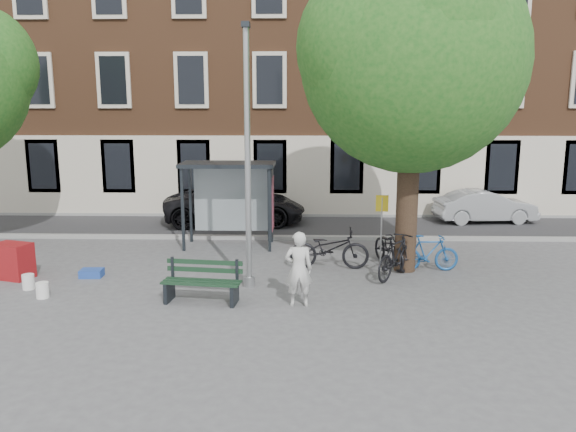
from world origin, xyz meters
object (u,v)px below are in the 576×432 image
Objects in this scene: bike_a at (329,248)px; bike_c at (389,248)px; notice_sign at (382,215)px; car_dark at (235,205)px; bike_d at (396,256)px; car_silver at (485,206)px; bench at (202,284)px; lamppost at (248,172)px; bus_shelter at (241,185)px; painter at (299,269)px; bike_b at (428,253)px; red_stand at (13,261)px.

bike_a is 1.68m from bike_c.
notice_sign is at bearing 173.71° from bike_c.
bike_c is 7.43m from car_dark.
bike_d is 8.54m from car_silver.
bench is at bearing -160.80° from bike_c.
bike_c is 0.95m from notice_sign.
lamppost is 2.78m from bench.
bus_shelter is 5.83m from painter.
bike_d is at bearing -142.07° from painter.
car_silver is at bearing 44.59° from lamppost.
bench is at bearing -138.68° from notice_sign.
bike_a is at bearing 9.53° from bike_d.
painter is 11.67m from car_silver.
bike_a is at bearing 130.55° from car_silver.
bike_a is 8.91m from car_silver.
bike_a is 0.41× the size of car_dark.
bus_shelter reaches higher than notice_sign.
car_silver is at bearing -86.13° from bike_d.
bike_b reaches higher than bench.
bike_c is at bearing -54.56° from bike_d.
bike_a is at bearing 38.83° from lamppost.
bike_c is at bearing -143.41° from car_dark.
bench is 0.96× the size of bike_d.
bus_shelter is 3.86m from bike_a.
bike_c is 0.51× the size of car_silver.
bike_d reaches higher than bike_c.
bench is 0.85× the size of bike_a.
bus_shelter is 1.59× the size of bench.
bike_a is at bearing -161.55° from notice_sign.
bike_d is (4.58, 1.92, 0.15)m from bench.
bike_c is 1.02× the size of bike_d.
lamppost reaches higher than painter.
bus_shelter is 6.66m from red_stand.
painter is 1.01× the size of bike_b.
car_silver reaches higher than bike_a.
bike_c reaches higher than red_stand.
painter is at bearing -71.58° from bus_shelter.
car_dark reaches higher than bike_b.
notice_sign reaches higher than bike_b.
bus_shelter is at bearing 33.56° from red_stand.
bike_a reaches higher than bench.
car_dark is (-5.82, 6.12, 0.23)m from bike_b.
bike_b is (3.39, 2.75, -0.34)m from painter.
bench is 5.34m from red_stand.
car_dark reaches higher than car_silver.
painter reaches higher than car_silver.
painter is at bearing 125.05° from bike_b.
car_dark is 5.75× the size of red_stand.
red_stand is at bearing 37.53° from bike_d.
bike_d is (1.64, -0.81, 0.01)m from bike_a.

